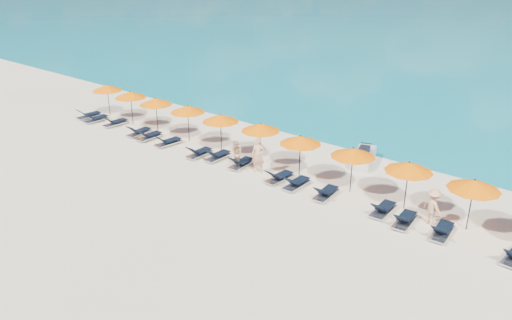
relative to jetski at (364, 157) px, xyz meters
The scene contains 32 objects.
ground 9.13m from the jetski, 108.55° to the right, with size 1400.00×1400.00×0.00m, color beige.
headland_main 612.83m from the jetski, 119.69° to the left, with size 374.00×242.00×126.50m.
headland_small 573.25m from the jetski, 105.50° to the left, with size 162.00×126.00×85.50m.
jetski is the anchor object (origin of this frame).
beachgoer_a 5.90m from the jetski, 127.56° to the right, with size 0.70×0.46×1.93m, color tan.
beachgoer_b 6.94m from the jetski, 134.45° to the right, with size 0.74×0.43×1.53m, color tan.
beachgoer_c 6.84m from the jetski, 37.69° to the right, with size 1.04×0.48×1.61m, color tan.
umbrella_0 18.38m from the jetski, 168.69° to the right, with size 2.10×2.10×2.28m.
umbrella_1 15.74m from the jetski, 166.31° to the right, with size 2.10×2.10×2.28m.
umbrella_2 13.27m from the jetski, 163.53° to the right, with size 2.10×2.10×2.28m.
umbrella_3 10.63m from the jetski, 159.96° to the right, with size 2.10×2.10×2.28m.
umbrella_4 8.17m from the jetski, 152.65° to the right, with size 2.10×2.10×2.28m.
umbrella_5 5.83m from the jetski, 141.33° to the right, with size 2.10×2.10×2.28m.
umbrella_6 4.41m from the jetski, 113.12° to the right, with size 2.10×2.10×2.28m.
umbrella_7 4.15m from the jetski, 71.08° to the right, with size 2.10×2.10×2.28m.
umbrella_8 5.59m from the jetski, 42.32° to the right, with size 2.10×2.10×2.28m.
umbrella_9 7.82m from the jetski, 28.70° to the right, with size 2.10×2.10×2.28m.
lounger_0 19.23m from the jetski, 165.34° to the right, with size 0.73×1.74×0.66m.
lounger_1 18.20m from the jetski, 163.99° to the right, with size 0.63×1.70×0.66m.
lounger_2 16.48m from the jetski, 163.43° to the right, with size 0.68×1.72×0.66m.
lounger_3 13.93m from the jetski, 159.42° to the right, with size 0.78×1.75×0.66m.
lounger_4 12.94m from the jetski, 157.35° to the right, with size 0.65×1.71×0.66m.
lounger_5 11.39m from the jetski, 154.16° to the right, with size 0.76×1.75×0.66m.
lounger_6 9.07m from the jetski, 146.34° to the right, with size 0.69×1.72×0.66m.
lounger_7 7.98m from the jetski, 144.00° to the right, with size 0.67×1.72×0.66m.
lounger_8 6.65m from the jetski, 135.57° to the right, with size 0.79×1.75×0.66m.
lounger_9 5.26m from the jetski, 113.44° to the right, with size 0.75×1.74×0.66m.
lounger_10 4.97m from the jetski, 101.69° to the right, with size 0.64×1.71×0.66m.
lounger_11 4.92m from the jetski, 82.21° to the right, with size 0.77×1.75×0.66m.
lounger_12 5.80m from the jetski, 53.46° to the right, with size 0.69×1.72×0.66m.
lounger_13 6.74m from the jetski, 47.20° to the right, with size 0.79×1.75×0.66m.
lounger_14 7.81m from the jetski, 38.45° to the right, with size 0.77×1.75×0.66m.
Camera 1 is at (14.35, -14.36, 10.42)m, focal length 35.00 mm.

